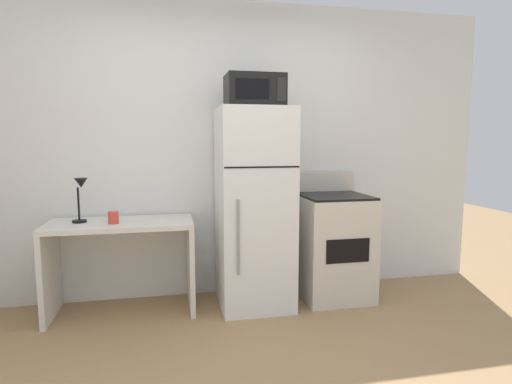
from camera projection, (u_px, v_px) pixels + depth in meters
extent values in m
cube|color=silver|center=(223.00, 151.00, 3.75)|extent=(5.00, 0.10, 2.60)
cube|color=silver|center=(121.00, 224.00, 3.31)|extent=(1.14, 0.53, 0.04)
cube|color=silver|center=(50.00, 274.00, 3.24)|extent=(0.04, 0.53, 0.71)
cube|color=silver|center=(191.00, 265.00, 3.47)|extent=(0.04, 0.53, 0.71)
cylinder|color=black|center=(79.00, 221.00, 3.27)|extent=(0.11, 0.11, 0.02)
cylinder|color=black|center=(79.00, 204.00, 3.25)|extent=(0.02, 0.02, 0.26)
cone|color=black|center=(81.00, 183.00, 3.22)|extent=(0.10, 0.10, 0.08)
cylinder|color=#D83F33|center=(113.00, 218.00, 3.21)|extent=(0.08, 0.08, 0.09)
cube|color=white|center=(254.00, 208.00, 3.47)|extent=(0.59, 0.63, 1.66)
cube|color=black|center=(262.00, 167.00, 3.12)|extent=(0.58, 0.00, 0.01)
cylinder|color=gray|center=(238.00, 238.00, 3.13)|extent=(0.02, 0.02, 0.58)
cube|color=black|center=(254.00, 91.00, 3.34)|extent=(0.46, 0.34, 0.26)
cube|color=black|center=(253.00, 88.00, 3.16)|extent=(0.26, 0.01, 0.15)
cube|color=black|center=(282.00, 89.00, 3.21)|extent=(0.07, 0.01, 0.18)
cube|color=beige|center=(333.00, 247.00, 3.69)|extent=(0.59, 0.60, 0.90)
cube|color=black|center=(335.00, 196.00, 3.63)|extent=(0.57, 0.58, 0.02)
cube|color=beige|center=(323.00, 182.00, 3.89)|extent=(0.59, 0.04, 0.18)
cube|color=black|center=(348.00, 251.00, 3.39)|extent=(0.38, 0.01, 0.20)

